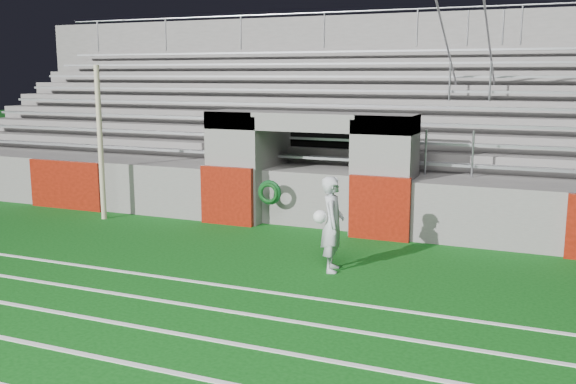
% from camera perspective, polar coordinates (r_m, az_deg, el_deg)
% --- Properties ---
extents(ground, '(90.00, 90.00, 0.00)m').
position_cam_1_polar(ground, '(11.66, -4.33, -6.74)').
color(ground, '#0C4810').
rests_on(ground, ground).
extents(field_post, '(0.13, 0.13, 3.65)m').
position_cam_1_polar(field_post, '(15.83, -16.34, 4.17)').
color(field_post, '#BBAD8B').
rests_on(field_post, ground).
extents(stadium_structure, '(26.00, 8.48, 5.42)m').
position_cam_1_polar(stadium_structure, '(18.70, 6.71, 4.38)').
color(stadium_structure, '#63605E').
rests_on(stadium_structure, ground).
extents(goalkeeper_with_ball, '(0.59, 0.70, 1.70)m').
position_cam_1_polar(goalkeeper_with_ball, '(11.28, 3.96, -2.84)').
color(goalkeeper_with_ball, '#AEB2B8').
rests_on(goalkeeper_with_ball, ground).
extents(hose_coil, '(0.56, 0.15, 0.56)m').
position_cam_1_polar(hose_coil, '(14.34, -1.68, -0.06)').
color(hose_coil, '#0C3F18').
rests_on(hose_coil, ground).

